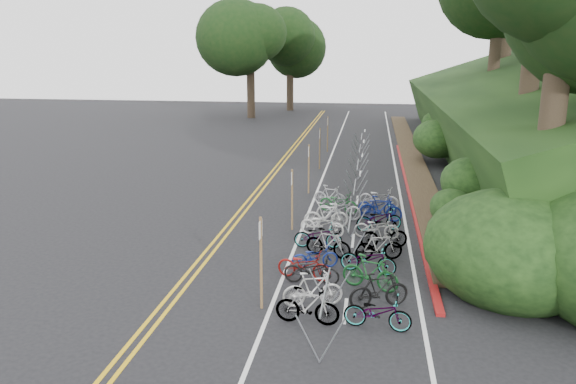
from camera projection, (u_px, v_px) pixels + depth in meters
The scene contains 10 objects.
ground at pixel (252, 277), 18.08m from camera, with size 120.00×120.00×0.00m, color black.
road_markings at pixel (307, 198), 27.66m from camera, with size 7.47×80.00×0.01m.
red_curb at pixel (409, 191), 28.76m from camera, with size 0.25×28.00×0.10m, color maroon.
embankment at pixel (527, 127), 33.84m from camera, with size 14.30×48.14×9.11m.
bike_rack_front at pixel (325, 302), 14.23m from camera, with size 1.17×3.01×1.22m.
bike_racks_rest at pixel (358, 170), 29.90m from camera, with size 1.14×23.00×1.17m.
signpost_near at pixel (261, 257), 15.51m from camera, with size 0.08×0.40×2.70m.
signposts_rest at pixel (315, 155), 31.06m from camera, with size 0.08×18.40×2.50m.
bike_front at pixel (304, 265), 17.79m from camera, with size 1.78×0.62×0.94m, color maroon.
bike_valet at pixel (352, 235), 20.61m from camera, with size 3.38×13.57×1.09m.
Camera 1 is at (3.62, -16.48, 7.13)m, focal length 35.00 mm.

